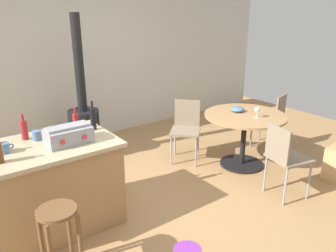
# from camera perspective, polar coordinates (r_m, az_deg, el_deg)

# --- Properties ---
(ground_plane) EXTENTS (8.80, 8.80, 0.00)m
(ground_plane) POSITION_cam_1_polar(r_m,az_deg,el_deg) (3.87, -0.25, -13.08)
(ground_plane) COLOR #A37A4C
(back_wall) EXTENTS (8.00, 0.10, 2.70)m
(back_wall) POSITION_cam_1_polar(r_m,az_deg,el_deg) (5.49, -16.04, 11.13)
(back_wall) COLOR beige
(back_wall) RESTS_ON ground_plane
(kitchen_island) EXTENTS (1.37, 0.84, 0.88)m
(kitchen_island) POSITION_cam_1_polar(r_m,az_deg,el_deg) (3.49, -20.04, -9.80)
(kitchen_island) COLOR #A37A4C
(kitchen_island) RESTS_ON ground_plane
(wooden_stool) EXTENTS (0.31, 0.31, 0.64)m
(wooden_stool) POSITION_cam_1_polar(r_m,az_deg,el_deg) (2.86, -18.01, -16.34)
(wooden_stool) COLOR brown
(wooden_stool) RESTS_ON ground_plane
(dining_table) EXTENTS (1.09, 1.09, 0.74)m
(dining_table) POSITION_cam_1_polar(r_m,az_deg,el_deg) (4.64, 12.84, -0.08)
(dining_table) COLOR black
(dining_table) RESTS_ON ground_plane
(folding_chair_near) EXTENTS (0.50, 0.50, 0.85)m
(folding_chair_near) POSITION_cam_1_polar(r_m,az_deg,el_deg) (5.38, 17.24, 1.51)
(folding_chair_near) COLOR #7F705B
(folding_chair_near) RESTS_ON ground_plane
(folding_chair_far) EXTENTS (0.57, 0.57, 0.85)m
(folding_chair_far) POSITION_cam_1_polar(r_m,az_deg,el_deg) (4.74, 3.08, -0.02)
(folding_chair_far) COLOR #7F705B
(folding_chair_far) RESTS_ON ground_plane
(folding_chair_left) EXTENTS (0.48, 0.48, 0.87)m
(folding_chair_left) POSITION_cam_1_polar(r_m,az_deg,el_deg) (3.99, 19.19, -4.72)
(folding_chair_left) COLOR #7F705B
(folding_chair_left) RESTS_ON ground_plane
(wood_stove) EXTENTS (0.44, 0.45, 2.02)m
(wood_stove) POSITION_cam_1_polar(r_m,az_deg,el_deg) (4.98, -14.04, 0.39)
(wood_stove) COLOR black
(wood_stove) RESTS_ON ground_plane
(toolbox) EXTENTS (0.41, 0.26, 0.17)m
(toolbox) POSITION_cam_1_polar(r_m,az_deg,el_deg) (3.26, -16.53, -1.44)
(toolbox) COLOR gray
(toolbox) RESTS_ON kitchen_island
(bottle_1) EXTENTS (0.06, 0.06, 0.23)m
(bottle_1) POSITION_cam_1_polar(r_m,az_deg,el_deg) (3.61, -15.40, 0.83)
(bottle_1) COLOR maroon
(bottle_1) RESTS_ON kitchen_island
(bottle_2) EXTENTS (0.06, 0.06, 0.31)m
(bottle_2) POSITION_cam_1_polar(r_m,az_deg,el_deg) (3.54, -12.60, 1.23)
(bottle_2) COLOR black
(bottle_2) RESTS_ON kitchen_island
(bottle_3) EXTENTS (0.06, 0.06, 0.25)m
(bottle_3) POSITION_cam_1_polar(r_m,az_deg,el_deg) (3.49, -23.21, -0.58)
(bottle_3) COLOR maroon
(bottle_3) RESTS_ON kitchen_island
(cup_0) EXTENTS (0.12, 0.09, 0.09)m
(cup_0) POSITION_cam_1_polar(r_m,az_deg,el_deg) (3.44, -21.34, -1.49)
(cup_0) COLOR #4C7099
(cup_0) RESTS_ON kitchen_island
(cup_1) EXTENTS (0.12, 0.09, 0.09)m
(cup_1) POSITION_cam_1_polar(r_m,az_deg,el_deg) (3.25, -25.98, -3.39)
(cup_1) COLOR #4C7099
(cup_1) RESTS_ON kitchen_island
(wine_glass) EXTENTS (0.07, 0.07, 0.14)m
(wine_glass) POSITION_cam_1_polar(r_m,az_deg,el_deg) (4.45, 14.86, 2.69)
(wine_glass) COLOR silver
(wine_glass) RESTS_ON dining_table
(serving_bowl) EXTENTS (0.18, 0.18, 0.07)m
(serving_bowl) POSITION_cam_1_polar(r_m,az_deg,el_deg) (4.67, 11.71, 2.81)
(serving_bowl) COLOR #4C7099
(serving_bowl) RESTS_ON dining_table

